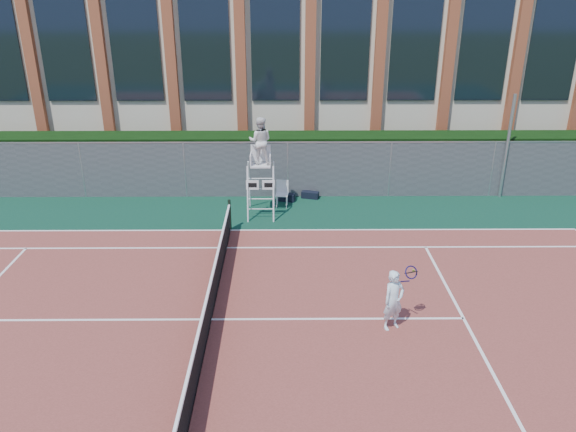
{
  "coord_description": "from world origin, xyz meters",
  "views": [
    {
      "loc": [
        1.86,
        -12.05,
        7.93
      ],
      "look_at": [
        1.97,
        3.0,
        1.6
      ],
      "focal_mm": 35.0,
      "sensor_mm": 36.0,
      "label": 1
    }
  ],
  "objects_px": {
    "steel_pole": "(507,147)",
    "tennis_player": "(394,300)",
    "plastic_chair": "(282,191)",
    "umpire_chair": "(260,144)"
  },
  "relations": [
    {
      "from": "plastic_chair",
      "to": "tennis_player",
      "type": "relative_size",
      "value": 0.63
    },
    {
      "from": "umpire_chair",
      "to": "steel_pole",
      "type": "bearing_deg",
      "value": 9.98
    },
    {
      "from": "umpire_chair",
      "to": "plastic_chair",
      "type": "height_order",
      "value": "umpire_chair"
    },
    {
      "from": "steel_pole",
      "to": "tennis_player",
      "type": "distance_m",
      "value": 10.91
    },
    {
      "from": "steel_pole",
      "to": "plastic_chair",
      "type": "height_order",
      "value": "steel_pole"
    },
    {
      "from": "plastic_chair",
      "to": "tennis_player",
      "type": "distance_m",
      "value": 8.65
    },
    {
      "from": "steel_pole",
      "to": "plastic_chair",
      "type": "bearing_deg",
      "value": -174.18
    },
    {
      "from": "steel_pole",
      "to": "plastic_chair",
      "type": "xyz_separation_m",
      "value": [
        -8.63,
        -0.88,
        -1.44
      ]
    },
    {
      "from": "umpire_chair",
      "to": "tennis_player",
      "type": "bearing_deg",
      "value": -64.96
    },
    {
      "from": "steel_pole",
      "to": "umpire_chair",
      "type": "bearing_deg",
      "value": -170.02
    }
  ]
}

